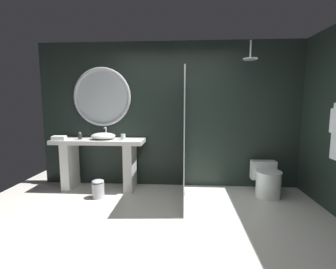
# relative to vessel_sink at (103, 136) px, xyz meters

# --- Properties ---
(ground_plane) EXTENTS (5.76, 5.76, 0.00)m
(ground_plane) POSITION_rel_vessel_sink_xyz_m (1.16, -1.56, -0.96)
(ground_plane) COLOR silver
(back_wall_panel) EXTENTS (4.80, 0.10, 2.60)m
(back_wall_panel) POSITION_rel_vessel_sink_xyz_m (1.16, 0.34, 0.34)
(back_wall_panel) COLOR #1E2823
(back_wall_panel) RESTS_ON ground_plane
(vanity_counter) EXTENTS (1.58, 0.52, 0.90)m
(vanity_counter) POSITION_rel_vessel_sink_xyz_m (-0.08, 0.01, -0.39)
(vanity_counter) COLOR silver
(vanity_counter) RESTS_ON ground_plane
(vessel_sink) EXTENTS (0.43, 0.35, 0.20)m
(vessel_sink) POSITION_rel_vessel_sink_xyz_m (0.00, 0.00, 0.00)
(vessel_sink) COLOR white
(vessel_sink) RESTS_ON vanity_counter
(tumbler_cup) EXTENTS (0.08, 0.08, 0.10)m
(tumbler_cup) POSITION_rel_vessel_sink_xyz_m (0.35, -0.01, -0.01)
(tumbler_cup) COLOR silver
(tumbler_cup) RESTS_ON vanity_counter
(soap_dispenser) EXTENTS (0.06, 0.06, 0.13)m
(soap_dispenser) POSITION_rel_vessel_sink_xyz_m (-0.40, -0.03, -0.00)
(soap_dispenser) COLOR #282D28
(soap_dispenser) RESTS_ON vanity_counter
(round_wall_mirror) EXTENTS (1.06, 0.06, 1.06)m
(round_wall_mirror) POSITION_rel_vessel_sink_xyz_m (-0.08, 0.25, 0.68)
(round_wall_mirror) COLOR #B7B7BC
(shower_glass_panel) EXTENTS (0.02, 1.33, 2.00)m
(shower_glass_panel) POSITION_rel_vessel_sink_xyz_m (1.41, -0.37, 0.05)
(shower_glass_panel) COLOR silver
(shower_glass_panel) RESTS_ON ground_plane
(rain_shower_head) EXTENTS (0.23, 0.23, 0.30)m
(rain_shower_head) POSITION_rel_vessel_sink_xyz_m (2.44, -0.06, 1.28)
(rain_shower_head) COLOR #B7B7BC
(toilet) EXTENTS (0.41, 0.59, 0.54)m
(toilet) POSITION_rel_vessel_sink_xyz_m (2.78, -0.12, -0.69)
(toilet) COLOR white
(toilet) RESTS_ON ground_plane
(waste_bin) EXTENTS (0.20, 0.20, 0.30)m
(waste_bin) POSITION_rel_vessel_sink_xyz_m (0.03, -0.41, -0.80)
(waste_bin) COLOR #B7B7BC
(waste_bin) RESTS_ON ground_plane
(folded_hand_towel) EXTENTS (0.23, 0.18, 0.07)m
(folded_hand_towel) POSITION_rel_vessel_sink_xyz_m (-0.72, -0.15, -0.02)
(folded_hand_towel) COLOR white
(folded_hand_towel) RESTS_ON vanity_counter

